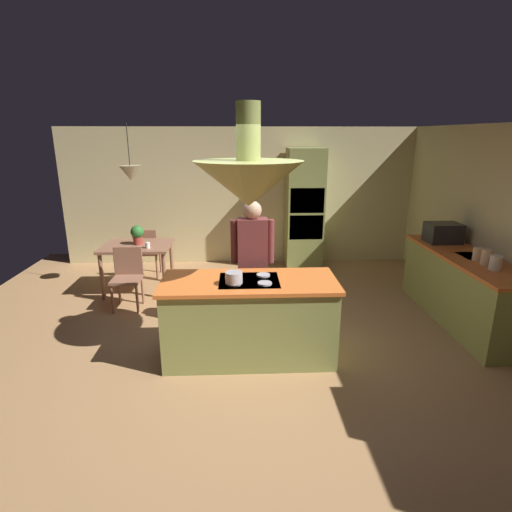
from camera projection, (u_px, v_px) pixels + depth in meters
The scene contains 18 objects.
ground at pixel (249, 347), 4.79m from camera, with size 8.16×8.16×0.00m, color #AD7F51.
wall_back at pixel (244, 197), 7.73m from camera, with size 6.80×0.10×2.55m, color beige.
kitchen_island at pixel (249, 319), 4.47m from camera, with size 1.89×0.81×0.93m.
counter_run_right at pixel (463, 288), 5.35m from camera, with size 0.73×2.34×0.91m.
oven_tower at pixel (304, 209), 7.44m from camera, with size 0.66×0.62×2.19m.
dining_table at pixel (137, 251), 6.36m from camera, with size 1.05×0.83×0.76m.
person_at_island at pixel (252, 258), 4.98m from camera, with size 0.53×0.22×1.66m.
range_hood at pixel (249, 181), 4.04m from camera, with size 1.10×1.10×1.00m.
pendant_light_over_table at pixel (130, 173), 6.01m from camera, with size 0.32×0.32×0.82m.
chair_facing_island at pixel (128, 274), 5.79m from camera, with size 0.40×0.40×0.87m.
chair_by_back_wall at pixel (147, 249), 7.01m from camera, with size 0.40×0.40×0.87m.
potted_plant_on_table at pixel (137, 234), 6.30m from camera, with size 0.20×0.20×0.30m.
cup_on_table at pixel (148, 245), 6.12m from camera, with size 0.07×0.07×0.09m, color white.
canister_flour at pixel (496, 263), 4.65m from camera, with size 0.13×0.13×0.17m, color silver.
canister_sugar at pixel (487, 257), 4.82m from camera, with size 0.13×0.13×0.19m, color #E0B78C.
canister_tea at pixel (478, 254), 5.00m from camera, with size 0.12×0.12×0.17m, color #E0B78C.
microwave_on_counter at pixel (443, 233), 5.84m from camera, with size 0.46×0.36×0.28m, color #232326.
cooking_pot_on_cooktop at pixel (234, 277), 4.19m from camera, with size 0.18×0.18×0.12m, color #B2B2B7.
Camera 1 is at (-0.10, -4.29, 2.40)m, focal length 28.48 mm.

